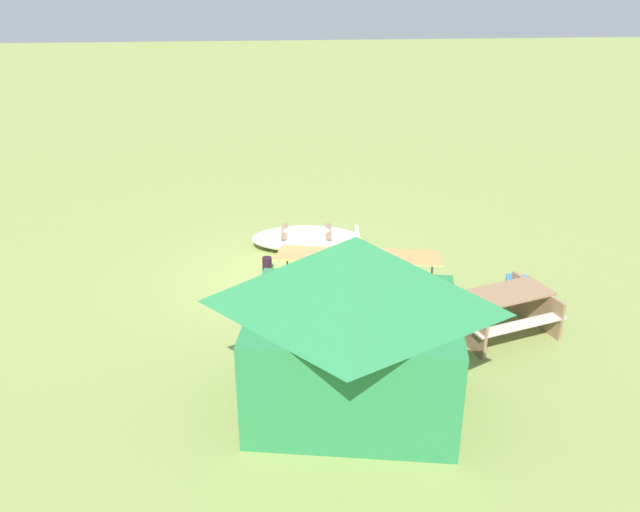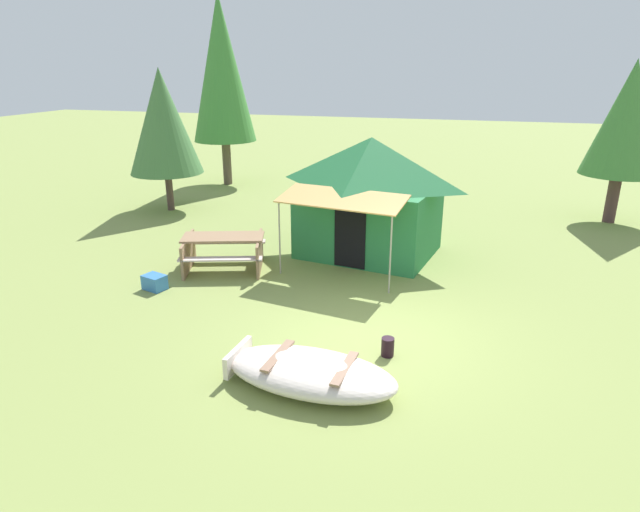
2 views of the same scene
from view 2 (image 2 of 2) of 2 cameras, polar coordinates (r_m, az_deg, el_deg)
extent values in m
plane|color=olive|center=(9.60, 5.23, -8.50)|extent=(80.00, 80.00, 0.00)
ellipsoid|color=silver|center=(8.12, -0.99, -12.23)|extent=(2.70, 1.44, 0.46)
ellipsoid|color=#4E4945|center=(8.10, -0.99, -12.01)|extent=(2.48, 1.28, 0.16)
cube|color=#886550|center=(7.88, 2.63, -11.76)|extent=(0.21, 0.96, 0.04)
cube|color=#886550|center=(8.20, -4.46, -10.41)|extent=(0.21, 0.96, 0.04)
cube|color=silver|center=(8.56, -8.64, -10.51)|extent=(0.14, 0.81, 0.35)
cube|color=#287942|center=(13.47, 5.21, 3.85)|extent=(3.45, 2.94, 1.74)
pyramid|color=#287942|center=(13.15, 5.41, 9.90)|extent=(3.72, 3.17, 1.15)
cube|color=black|center=(12.40, 3.17, 1.83)|extent=(0.75, 0.15, 1.39)
cube|color=tan|center=(11.65, 2.27, 6.07)|extent=(2.91, 1.49, 0.23)
cylinder|color=gray|center=(11.08, 7.44, 0.02)|extent=(0.04, 0.04, 1.65)
cylinder|color=gray|center=(12.08, -4.28, 1.80)|extent=(0.04, 0.04, 1.65)
cube|color=#8E6C4E|center=(12.56, -10.20, 2.00)|extent=(2.00, 1.32, 0.04)
cube|color=beige|center=(12.09, -10.49, -0.31)|extent=(1.83, 0.82, 0.04)
cube|color=beige|center=(13.23, -9.78, 1.50)|extent=(1.83, 0.82, 0.04)
cube|color=#8E6C4E|center=(12.83, -13.73, 0.24)|extent=(0.52, 1.42, 0.75)
cube|color=#8E6C4E|center=(12.60, -6.39, 0.34)|extent=(0.52, 1.42, 0.75)
cube|color=#3371B9|center=(11.95, -17.06, -2.66)|extent=(0.54, 0.46, 0.31)
cylinder|color=black|center=(9.00, 7.15, -9.49)|extent=(0.23, 0.23, 0.32)
cylinder|color=#4E3435|center=(18.39, 28.47, 5.36)|extent=(0.34, 0.34, 1.44)
cone|color=#417F39|center=(18.06, 29.68, 12.51)|extent=(2.16, 2.16, 3.22)
cylinder|color=#4F3936|center=(18.26, -15.59, 6.58)|extent=(0.22, 0.22, 1.22)
cone|color=#43733E|center=(17.92, -16.24, 13.48)|extent=(2.28, 2.28, 3.21)
cylinder|color=brown|center=(21.83, -9.79, 9.70)|extent=(0.33, 0.33, 1.70)
cone|color=#3F8338|center=(21.52, -10.35, 18.88)|extent=(2.38, 2.38, 5.28)
camera|label=1|loc=(21.58, 14.01, 24.72)|focal=38.22mm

